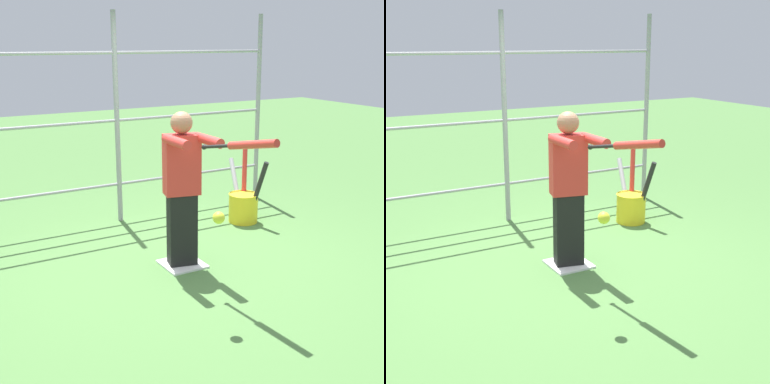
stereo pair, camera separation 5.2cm
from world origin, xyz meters
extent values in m
plane|color=#4C7A3D|center=(0.00, 0.00, 0.00)|extent=(24.00, 24.00, 0.00)
cube|color=white|center=(0.00, 0.00, 0.01)|extent=(0.40, 0.40, 0.02)
cylinder|color=#939399|center=(-2.07, -1.60, 1.25)|extent=(0.06, 0.06, 2.51)
cylinder|color=#939399|center=(0.00, -1.60, 1.25)|extent=(0.06, 0.06, 2.51)
cylinder|color=#939399|center=(0.00, -1.60, 0.47)|extent=(4.15, 0.04, 0.04)
cylinder|color=#939399|center=(0.00, -1.60, 1.25)|extent=(4.15, 0.04, 0.04)
cylinder|color=#939399|center=(0.00, -1.60, 2.03)|extent=(4.15, 0.04, 0.04)
cube|color=black|center=(0.00, 0.00, 0.37)|extent=(0.31, 0.23, 0.74)
cube|color=red|center=(0.00, 0.00, 1.03)|extent=(0.37, 0.27, 0.58)
sphere|color=#9E7051|center=(0.00, 0.00, 1.43)|extent=(0.21, 0.21, 0.21)
cylinder|color=red|center=(-0.15, 0.24, 1.29)|extent=(0.09, 0.41, 0.09)
cylinder|color=red|center=(0.15, 0.17, 1.29)|extent=(0.09, 0.41, 0.09)
sphere|color=black|center=(0.00, 0.41, 1.27)|extent=(0.05, 0.05, 0.05)
cylinder|color=black|center=(-0.02, 0.59, 1.31)|extent=(0.07, 0.36, 0.10)
cylinder|color=red|center=(-0.07, 1.03, 1.39)|extent=(0.12, 0.55, 0.17)
sphere|color=yellow|center=(0.27, 1.08, 0.86)|extent=(0.10, 0.10, 0.10)
cylinder|color=yellow|center=(-1.30, -0.79, 0.18)|extent=(0.36, 0.36, 0.35)
torus|color=yellow|center=(-1.30, -0.79, 0.35)|extent=(0.37, 0.37, 0.01)
cylinder|color=#B2B2B7|center=(-1.39, -1.10, 0.36)|extent=(0.22, 0.54, 0.67)
cylinder|color=black|center=(-1.38, -0.63, 0.41)|extent=(0.18, 0.27, 0.76)
cylinder|color=red|center=(-1.40, -0.94, 0.45)|extent=(0.21, 0.25, 0.84)
camera|label=1|loc=(2.38, 4.35, 2.17)|focal=50.00mm
camera|label=2|loc=(2.33, 4.37, 2.17)|focal=50.00mm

